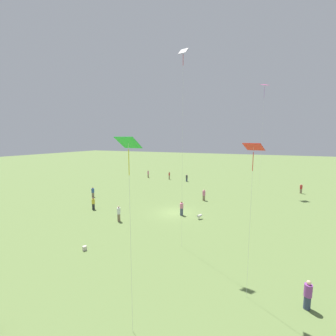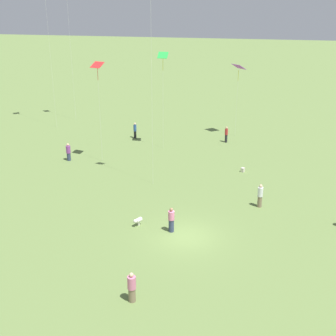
% 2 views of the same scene
% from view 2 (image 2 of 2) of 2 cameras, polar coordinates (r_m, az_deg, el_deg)
% --- Properties ---
extents(ground_plane, '(240.00, 240.00, 0.00)m').
position_cam_2_polar(ground_plane, '(31.89, 2.18, -8.35)').
color(ground_plane, olive).
extents(person_0, '(0.50, 0.50, 1.86)m').
position_cam_2_polar(person_0, '(36.12, 11.16, -3.34)').
color(person_0, '#847056').
rests_on(person_0, ground_plane).
extents(person_2, '(0.45, 0.45, 1.75)m').
position_cam_2_polar(person_2, '(51.41, -4.05, 4.61)').
color(person_2, '#232328').
rests_on(person_2, ground_plane).
extents(person_4, '(0.56, 0.56, 1.72)m').
position_cam_2_polar(person_4, '(45.71, -12.04, 1.90)').
color(person_4, '#333D5B').
rests_on(person_4, ground_plane).
extents(person_6, '(0.45, 0.45, 1.73)m').
position_cam_2_polar(person_6, '(50.28, 7.12, 4.09)').
color(person_6, '#232328').
rests_on(person_6, ground_plane).
extents(person_9, '(0.53, 0.53, 1.80)m').
position_cam_2_polar(person_9, '(32.05, 0.40, -6.36)').
color(person_9, '#333D5B').
rests_on(person_9, ground_plane).
extents(person_11, '(0.65, 0.65, 1.79)m').
position_cam_2_polar(person_11, '(25.71, -4.44, -14.31)').
color(person_11, '#847056').
rests_on(person_11, ground_plane).
extents(kite_2, '(0.85, 0.98, 9.69)m').
position_cam_2_polar(kite_2, '(46.36, -0.63, 13.22)').
color(kite_2, green).
rests_on(kite_2, ground_plane).
extents(kite_4, '(1.15, 1.21, 9.37)m').
position_cam_2_polar(kite_4, '(42.93, -8.61, 11.98)').
color(kite_4, red).
rests_on(kite_4, ground_plane).
extents(kite_5, '(1.63, 1.64, 7.95)m').
position_cam_2_polar(kite_5, '(51.17, 8.61, 11.96)').
color(kite_5, purple).
rests_on(kite_5, ground_plane).
extents(dog_0, '(0.72, 0.56, 0.59)m').
position_cam_2_polar(dog_0, '(33.07, -3.72, -6.41)').
color(dog_0, silver).
rests_on(dog_0, ground_plane).
extents(picnic_bag_0, '(0.40, 0.38, 0.39)m').
position_cam_2_polar(picnic_bag_0, '(42.75, 9.10, -0.22)').
color(picnic_bag_0, beige).
rests_on(picnic_bag_0, ground_plane).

